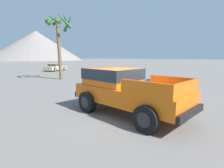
% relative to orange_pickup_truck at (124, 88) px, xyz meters
% --- Properties ---
extents(ground_plane, '(320.00, 320.00, 0.00)m').
position_rel_orange_pickup_truck_xyz_m(ground_plane, '(-0.11, -0.03, -1.09)').
color(ground_plane, slate).
extents(orange_pickup_truck, '(2.64, 5.30, 1.92)m').
position_rel_orange_pickup_truck_xyz_m(orange_pickup_truck, '(0.00, 0.00, 0.00)').
color(orange_pickup_truck, orange).
rests_on(orange_pickup_truck, ground_plane).
extents(red_convertible_car, '(2.26, 4.23, 1.02)m').
position_rel_orange_pickup_truck_xyz_m(red_convertible_car, '(4.13, 0.61, -0.70)').
color(red_convertible_car, red).
rests_on(red_convertible_car, ground_plane).
extents(parked_car_tan, '(4.71, 3.37, 1.20)m').
position_rel_orange_pickup_truck_xyz_m(parked_car_tan, '(10.25, 22.78, -0.48)').
color(parked_car_tan, tan).
rests_on(parked_car_tan, ground_plane).
extents(palm_tree_tall, '(2.86, 2.70, 6.87)m').
position_rel_orange_pickup_truck_xyz_m(palm_tree_tall, '(4.49, 12.03, 4.06)').
color(palm_tree_tall, brown).
rests_on(palm_tree_tall, ground_plane).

